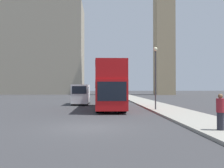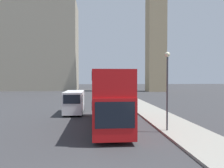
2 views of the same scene
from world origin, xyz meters
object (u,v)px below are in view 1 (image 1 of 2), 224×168
object	(u,v)px
pedestrian	(221,112)
street_lamp	(155,68)
red_double_decker_bus	(109,84)
white_van	(81,94)

from	to	relation	value
pedestrian	street_lamp	world-z (taller)	street_lamp
red_double_decker_bus	street_lamp	size ratio (longest dim) A/B	2.02
red_double_decker_bus	pedestrian	xyz separation A→B (m)	(4.61, -13.29, -1.46)
red_double_decker_bus	pedestrian	size ratio (longest dim) A/B	6.78
street_lamp	red_double_decker_bus	bearing A→B (deg)	148.49
red_double_decker_bus	street_lamp	xyz separation A→B (m)	(4.02, -2.46, 1.37)
pedestrian	white_van	bearing A→B (deg)	111.88
white_van	pedestrian	bearing A→B (deg)	-68.12
white_van	pedestrian	world-z (taller)	white_van
red_double_decker_bus	street_lamp	bearing A→B (deg)	-31.51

